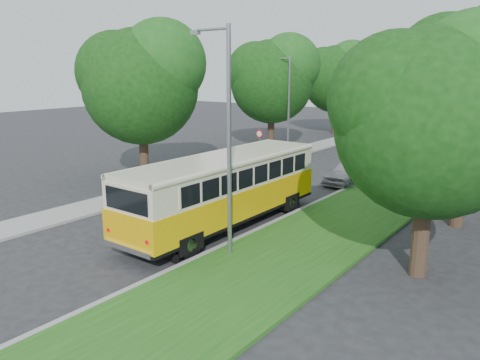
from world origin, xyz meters
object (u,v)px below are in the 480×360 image
Objects in this scene: car_silver at (348,172)px; car_white at (389,155)px; vintage_bus at (224,191)px; car_grey at (407,144)px; lamppost_far at (288,102)px; lamppost_near at (227,136)px; car_blue at (411,148)px.

car_silver is 0.91× the size of car_white.
car_white is at bearing 93.33° from car_silver.
vintage_bus reaches higher than car_white.
vintage_bus is 22.82m from car_grey.
lamppost_far is at bearing 112.90° from vintage_bus.
lamppost_near is 1.81× the size of car_white.
car_white reaches higher than car_silver.
lamppost_near is 13.43m from car_silver.
car_grey is (0.30, 22.80, -0.81)m from vintage_bus.
lamppost_far is 1.73× the size of car_blue.
car_silver is 6.78m from car_white.
car_blue is at bearing 85.35° from car_white.
lamppost_far is 1.39× the size of car_grey.
car_silver is at bearing -36.23° from lamppost_far.
lamppost_near reaches higher than lamppost_far.
car_grey is at bearing 94.08° from lamppost_near.
lamppost_far is at bearing 146.53° from car_silver.
vintage_bus is at bearing -87.55° from car_blue.
car_blue is at bearing 92.76° from car_silver.
car_silver is at bearing -93.25° from car_white.
car_silver is (7.70, -5.64, -3.43)m from lamppost_far.
vintage_bus is at bearing -96.59° from car_white.
car_silver is at bearing 95.36° from lamppost_near.
lamppost_far is 1.87× the size of car_silver.
vintage_bus is 17.26m from car_white.
car_silver is 0.93× the size of car_blue.
car_grey is (7.10, 6.72, -3.37)m from lamppost_far.
vintage_bus is 2.61× the size of car_silver.
car_silver is at bearing 85.04° from vintage_bus.
car_blue is (7.70, 5.84, -3.49)m from lamppost_far.
lamppost_far is at bearing -138.03° from car_blue.
lamppost_near is 1.99× the size of car_silver.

